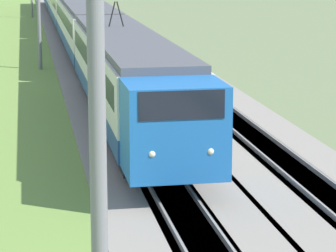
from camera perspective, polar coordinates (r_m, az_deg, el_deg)
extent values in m
cube|color=gray|center=(51.57, -5.80, 4.75)|extent=(240.00, 4.40, 0.30)
cube|color=gray|center=(52.06, -1.14, 4.88)|extent=(240.00, 4.40, 0.30)
cube|color=#4C4238|center=(51.57, -5.80, 4.75)|extent=(240.00, 1.57, 0.30)
cube|color=gray|center=(51.50, -6.40, 4.97)|extent=(240.00, 0.07, 0.15)
cube|color=gray|center=(51.58, -5.22, 5.01)|extent=(240.00, 0.07, 0.15)
cube|color=#4C4238|center=(52.06, -1.14, 4.88)|extent=(240.00, 1.57, 0.30)
cube|color=gray|center=(51.95, -1.73, 5.11)|extent=(240.00, 0.07, 0.15)
cube|color=gray|center=(52.12, -0.56, 5.14)|extent=(240.00, 0.07, 0.15)
cube|color=blue|center=(21.66, 0.41, -0.17)|extent=(2.23, 2.72, 2.55)
cube|color=black|center=(21.17, 0.59, 1.90)|extent=(1.61, 2.27, 0.77)
sphere|color=#F2EAC6|center=(20.60, -1.17, -2.00)|extent=(0.20, 0.20, 0.20)
sphere|color=#F2EAC6|center=(20.90, 3.05, -1.81)|extent=(0.20, 0.20, 0.20)
cube|color=navy|center=(32.15, -3.09, 2.31)|extent=(19.03, 2.83, 0.71)
cube|color=silver|center=(31.95, -3.11, 4.56)|extent=(19.03, 2.83, 1.84)
cube|color=black|center=(31.93, -3.12, 4.82)|extent=(17.51, 2.85, 0.77)
cube|color=#515156|center=(31.82, -3.13, 6.42)|extent=(19.03, 2.61, 0.25)
cube|color=black|center=(32.26, -3.07, 1.21)|extent=(18.08, 2.41, 0.55)
cylinder|color=black|center=(24.70, -2.06, -1.92)|extent=(0.86, 0.12, 0.86)
cylinder|color=black|center=(24.87, 0.38, -1.81)|extent=(0.86, 0.12, 0.86)
cube|color=navy|center=(52.61, -5.94, 6.22)|extent=(21.27, 2.83, 0.71)
cube|color=silver|center=(52.48, -5.97, 7.60)|extent=(21.27, 2.83, 1.84)
cube|color=black|center=(52.47, -5.97, 7.76)|extent=(19.56, 2.85, 0.77)
cube|color=#515156|center=(52.41, -5.99, 8.74)|extent=(21.27, 2.61, 0.25)
cube|color=black|center=(52.68, -5.92, 5.54)|extent=(20.20, 2.41, 0.55)
cube|color=navy|center=(74.34, -7.25, 7.99)|extent=(21.27, 2.83, 0.71)
cube|color=silver|center=(74.25, -7.27, 8.97)|extent=(21.27, 2.83, 1.84)
cube|color=black|center=(74.39, -7.23, 7.51)|extent=(20.20, 2.41, 0.55)
cube|color=navy|center=(96.13, -7.97, 8.96)|extent=(21.27, 2.83, 0.71)
cube|color=black|center=(96.17, -7.96, 8.59)|extent=(20.20, 2.41, 0.55)
cylinder|color=black|center=(34.57, -4.03, 8.01)|extent=(0.06, 0.33, 1.08)
cylinder|color=black|center=(34.61, -3.45, 8.03)|extent=(0.06, 0.33, 1.08)
cube|color=black|center=(25.01, -0.83, -3.81)|extent=(0.10, 0.10, 0.00)
cylinder|color=slate|center=(10.06, -5.02, -3.48)|extent=(0.22, 0.22, 8.50)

